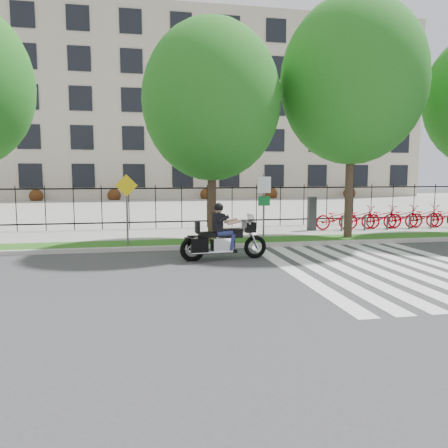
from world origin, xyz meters
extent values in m
plane|color=#38373A|center=(0.00, 0.00, 0.00)|extent=(120.00, 120.00, 0.00)
cube|color=#ADAAA3|center=(0.00, 4.10, 0.07)|extent=(60.00, 0.20, 0.15)
cube|color=#235816|center=(0.00, 4.95, 0.07)|extent=(60.00, 1.50, 0.15)
cube|color=gray|center=(0.00, 7.45, 0.07)|extent=(60.00, 3.50, 0.15)
cube|color=gray|center=(0.00, 25.00, 0.05)|extent=(80.00, 34.00, 0.10)
cube|color=#B0A98E|center=(0.00, 45.00, 10.00)|extent=(60.00, 20.00, 20.00)
cylinder|color=black|center=(10.00, 12.00, 2.00)|extent=(0.14, 0.14, 4.00)
cylinder|color=black|center=(10.00, 12.00, 3.90)|extent=(0.06, 0.70, 0.70)
sphere|color=white|center=(9.65, 12.00, 4.00)|extent=(0.36, 0.36, 0.36)
sphere|color=white|center=(10.35, 12.00, 4.00)|extent=(0.36, 0.36, 0.36)
cylinder|color=#392C1F|center=(0.74, 4.95, 1.97)|extent=(0.32, 0.32, 3.63)
ellipsoid|color=#145916|center=(0.74, 4.95, 5.29)|extent=(5.03, 5.03, 5.78)
cylinder|color=#392C1F|center=(6.22, 4.95, 2.34)|extent=(0.32, 0.32, 4.39)
ellipsoid|color=#145916|center=(6.22, 4.95, 6.20)|extent=(5.54, 5.54, 6.37)
cube|color=#2D2D33|center=(5.61, 7.20, 0.90)|extent=(0.35, 0.25, 1.50)
imported|color=#B9000B|center=(6.81, 7.20, 0.68)|extent=(2.02, 0.70, 1.06)
cylinder|color=#2D2D33|center=(6.81, 6.70, 0.50)|extent=(0.08, 0.08, 0.70)
imported|color=#B9000B|center=(7.91, 7.20, 0.68)|extent=(2.02, 0.70, 1.06)
cylinder|color=#2D2D33|center=(7.91, 6.70, 0.50)|extent=(0.08, 0.08, 0.70)
imported|color=#B9000B|center=(9.01, 7.20, 0.68)|extent=(2.02, 0.70, 1.06)
cylinder|color=#2D2D33|center=(9.01, 6.70, 0.50)|extent=(0.08, 0.08, 0.70)
imported|color=#B9000B|center=(10.11, 7.20, 0.68)|extent=(2.02, 0.70, 1.06)
cylinder|color=#2D2D33|center=(10.11, 6.70, 0.50)|extent=(0.08, 0.08, 0.70)
imported|color=#B9000B|center=(11.21, 7.20, 0.68)|extent=(2.02, 0.70, 1.06)
cylinder|color=#2D2D33|center=(11.21, 6.70, 0.50)|extent=(0.08, 0.08, 0.70)
imported|color=#B9000B|center=(12.31, 7.20, 0.68)|extent=(2.02, 0.70, 1.06)
cylinder|color=#59595B|center=(2.64, 4.60, 1.40)|extent=(0.07, 0.07, 2.50)
cube|color=white|center=(2.64, 4.56, 2.25)|extent=(0.50, 0.03, 0.60)
cube|color=#0C6626|center=(2.64, 4.56, 1.65)|extent=(0.45, 0.03, 0.35)
cylinder|color=#59595B|center=(-2.34, 4.60, 1.35)|extent=(0.07, 0.07, 2.40)
cube|color=yellow|center=(-2.34, 4.56, 2.25)|extent=(0.78, 0.03, 0.78)
torus|color=black|center=(1.66, 2.11, 0.36)|extent=(0.74, 0.18, 0.73)
torus|color=black|center=(-0.35, 2.00, 0.36)|extent=(0.78, 0.20, 0.77)
cube|color=black|center=(1.45, 2.10, 1.00)|extent=(0.35, 0.60, 0.32)
cube|color=#26262B|center=(1.52, 2.10, 1.25)|extent=(0.19, 0.54, 0.32)
cube|color=silver|center=(0.60, 2.05, 0.48)|extent=(0.65, 0.39, 0.42)
cube|color=black|center=(0.92, 2.07, 0.82)|extent=(0.60, 0.39, 0.27)
cube|color=black|center=(0.23, 2.03, 0.80)|extent=(0.76, 0.42, 0.15)
cube|color=black|center=(-0.19, 2.01, 1.04)|extent=(0.13, 0.36, 0.36)
cube|color=black|center=(-0.17, 1.69, 0.53)|extent=(0.54, 0.20, 0.42)
cube|color=black|center=(-0.21, 2.32, 0.53)|extent=(0.54, 0.20, 0.42)
cube|color=black|center=(0.45, 2.04, 1.18)|extent=(0.28, 0.44, 0.55)
sphere|color=tan|center=(0.48, 2.04, 1.58)|extent=(0.24, 0.24, 0.24)
sphere|color=black|center=(0.48, 2.04, 1.63)|extent=(0.29, 0.29, 0.29)
camera|label=1|loc=(-1.85, -11.06, 2.63)|focal=35.00mm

